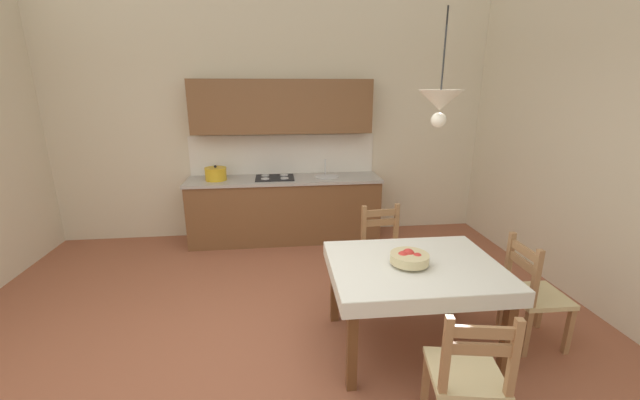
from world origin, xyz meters
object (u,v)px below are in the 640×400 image
at_px(kitchen_cabinetry, 284,180).
at_px(pendant_lamp, 440,101).
at_px(dining_table, 414,277).
at_px(dining_chair_kitchen_side, 384,254).
at_px(dining_chair_camera_side, 467,376).
at_px(dining_chair_window_side, 533,295).
at_px(fruit_bowl, 409,258).

height_order(kitchen_cabinetry, pendant_lamp, pendant_lamp).
height_order(dining_table, dining_chair_kitchen_side, dining_chair_kitchen_side).
distance_m(dining_chair_kitchen_side, dining_chair_camera_side, 1.76).
distance_m(dining_chair_window_side, fruit_bowl, 1.14).
distance_m(dining_table, dining_chair_window_side, 1.03).
relative_size(kitchen_cabinetry, dining_chair_kitchen_side, 2.84).
height_order(dining_table, pendant_lamp, pendant_lamp).
height_order(kitchen_cabinetry, dining_table, kitchen_cabinetry).
relative_size(dining_chair_kitchen_side, dining_chair_window_side, 1.00).
xyz_separation_m(kitchen_cabinetry, fruit_bowl, (0.90, -2.56, -0.04)).
height_order(fruit_bowl, pendant_lamp, pendant_lamp).
relative_size(dining_chair_window_side, fruit_bowl, 3.10).
bearing_deg(fruit_bowl, dining_chair_kitchen_side, 85.67).
relative_size(dining_chair_window_side, dining_chair_camera_side, 1.00).
distance_m(dining_chair_camera_side, pendant_lamp, 1.80).
height_order(dining_chair_kitchen_side, pendant_lamp, pendant_lamp).
height_order(dining_chair_kitchen_side, dining_chair_camera_side, same).
xyz_separation_m(kitchen_cabinetry, dining_chair_camera_side, (0.97, -3.42, -0.41)).
distance_m(fruit_bowl, pendant_lamp, 1.19).
xyz_separation_m(dining_table, pendant_lamp, (0.11, 0.02, 1.36)).
distance_m(dining_chair_camera_side, fruit_bowl, 0.94).
bearing_deg(dining_chair_kitchen_side, pendant_lamp, -83.55).
bearing_deg(dining_chair_window_side, pendant_lamp, 174.06).
bearing_deg(fruit_bowl, dining_table, 22.11).
height_order(dining_chair_window_side, pendant_lamp, pendant_lamp).
bearing_deg(dining_chair_kitchen_side, kitchen_cabinetry, 120.16).
bearing_deg(dining_chair_kitchen_side, dining_chair_window_side, -43.14).
distance_m(kitchen_cabinetry, dining_chair_window_side, 3.29).
relative_size(dining_chair_kitchen_side, pendant_lamp, 1.16).
relative_size(dining_chair_window_side, pendant_lamp, 1.16).
height_order(dining_table, fruit_bowl, fruit_bowl).
bearing_deg(dining_table, dining_chair_kitchen_side, 89.32).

